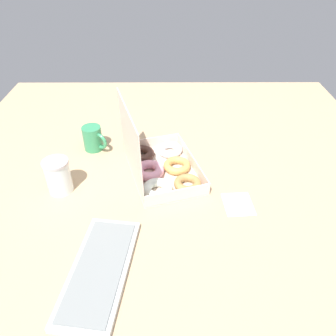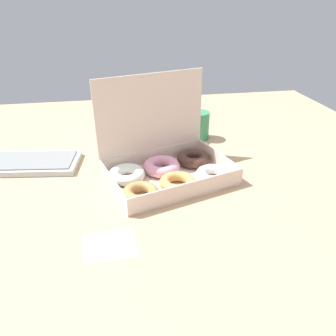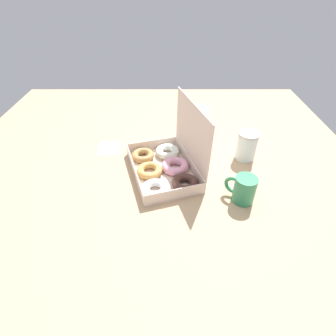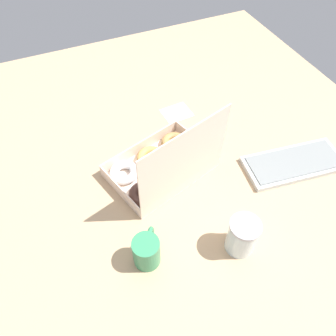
% 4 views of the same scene
% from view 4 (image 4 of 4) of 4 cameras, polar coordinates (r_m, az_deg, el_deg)
% --- Properties ---
extents(ground_plane, '(1.80, 1.80, 0.02)m').
position_cam_4_polar(ground_plane, '(1.20, -0.79, 0.55)').
color(ground_plane, tan).
extents(donut_box, '(0.40, 0.33, 0.29)m').
position_cam_4_polar(donut_box, '(1.13, -0.82, 0.19)').
color(donut_box, beige).
rests_on(donut_box, ground_plane).
extents(keyboard, '(0.37, 0.20, 0.02)m').
position_cam_4_polar(keyboard, '(1.26, 21.07, 0.79)').
color(keyboard, '#B8BFBE').
rests_on(keyboard, ground_plane).
extents(coffee_mug, '(0.09, 0.11, 0.10)m').
position_cam_4_polar(coffee_mug, '(0.95, -3.72, -14.11)').
color(coffee_mug, '#318456').
rests_on(coffee_mug, ground_plane).
extents(glass_jar, '(0.09, 0.09, 0.13)m').
position_cam_4_polar(glass_jar, '(0.98, 12.77, -11.47)').
color(glass_jar, silver).
rests_on(glass_jar, ground_plane).
extents(paper_napkin, '(0.12, 0.10, 0.00)m').
position_cam_4_polar(paper_napkin, '(1.38, 1.52, 9.62)').
color(paper_napkin, white).
rests_on(paper_napkin, ground_plane).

